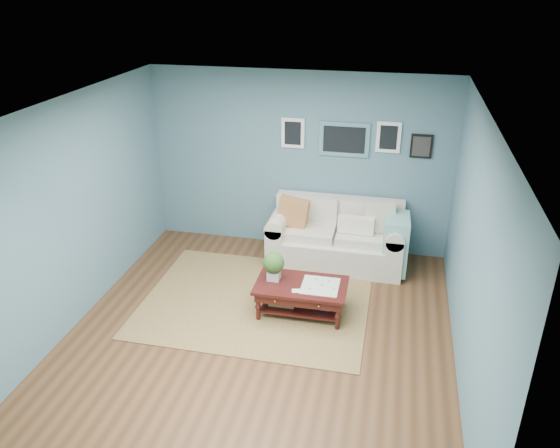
# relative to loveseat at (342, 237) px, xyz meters

# --- Properties ---
(room_shell) EXTENTS (5.00, 5.02, 2.70)m
(room_shell) POSITION_rel_loveseat_xyz_m (-0.73, -1.97, 0.94)
(room_shell) COLOR brown
(room_shell) RESTS_ON ground
(area_rug) EXTENTS (2.90, 2.32, 0.01)m
(area_rug) POSITION_rel_loveseat_xyz_m (-0.96, -1.32, -0.41)
(area_rug) COLOR brown
(area_rug) RESTS_ON ground
(loveseat) EXTENTS (1.99, 0.90, 1.02)m
(loveseat) POSITION_rel_loveseat_xyz_m (0.00, 0.00, 0.00)
(loveseat) COLOR silver
(loveseat) RESTS_ON ground
(coffee_table) EXTENTS (1.14, 0.67, 0.79)m
(coffee_table) POSITION_rel_loveseat_xyz_m (-0.40, -1.44, -0.06)
(coffee_table) COLOR black
(coffee_table) RESTS_ON ground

